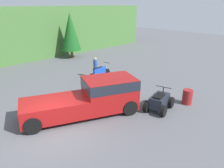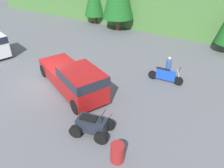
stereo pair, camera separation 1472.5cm
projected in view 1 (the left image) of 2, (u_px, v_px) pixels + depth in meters
ground_plane at (55, 131)px, 10.28m from camera, size 80.00×80.00×0.00m
tree_mid_right at (70, 32)px, 23.11m from camera, size 2.09×2.09×4.74m
pickup_truck_red at (92, 96)px, 11.59m from camera, size 6.28×4.21×1.90m
dirt_bike at (100, 73)px, 17.27m from camera, size 2.34×0.60×1.16m
quad_atv at (159, 102)px, 12.21m from camera, size 2.09×1.55×1.21m
rider_person at (95, 67)px, 17.40m from camera, size 0.39×0.39×1.64m
steel_barrel at (187, 97)px, 12.93m from camera, size 0.58×0.58×0.88m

